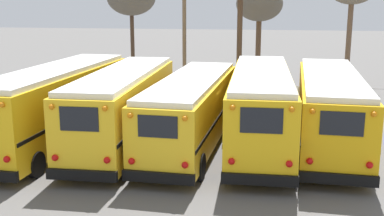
# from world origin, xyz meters

# --- Properties ---
(ground_plane) EXTENTS (160.00, 160.00, 0.00)m
(ground_plane) POSITION_xyz_m (0.00, 0.00, 0.00)
(ground_plane) COLOR #5B5956
(school_bus_0) EXTENTS (3.02, 10.83, 3.32)m
(school_bus_0) POSITION_xyz_m (-5.76, -0.84, 1.79)
(school_bus_0) COLOR yellow
(school_bus_0) RESTS_ON ground
(school_bus_1) EXTENTS (2.57, 10.45, 3.21)m
(school_bus_1) POSITION_xyz_m (-2.88, -0.60, 1.75)
(school_bus_1) COLOR yellow
(school_bus_1) RESTS_ON ground
(school_bus_2) EXTENTS (3.02, 10.72, 2.95)m
(school_bus_2) POSITION_xyz_m (-0.00, -0.30, 1.61)
(school_bus_2) COLOR yellow
(school_bus_2) RESTS_ON ground
(school_bus_3) EXTENTS (2.66, 10.71, 3.29)m
(school_bus_3) POSITION_xyz_m (2.88, -0.04, 1.79)
(school_bus_3) COLOR yellow
(school_bus_3) RESTS_ON ground
(school_bus_4) EXTENTS (3.11, 10.88, 3.13)m
(school_bus_4) POSITION_xyz_m (5.76, 0.49, 1.71)
(school_bus_4) COLOR #EAAA0F
(school_bus_4) RESTS_ON ground
(utility_pole) EXTENTS (1.80, 0.25, 7.15)m
(utility_pole) POSITION_xyz_m (-2.21, 10.96, 3.77)
(utility_pole) COLOR brown
(utility_pole) RESTS_ON ground
(bare_tree_0) EXTENTS (3.61, 3.61, 7.15)m
(bare_tree_0) POSITION_xyz_m (2.42, 18.50, 5.72)
(bare_tree_0) COLOR brown
(bare_tree_0) RESTS_ON ground
(fence_line) EXTENTS (19.58, 0.06, 1.42)m
(fence_line) POSITION_xyz_m (0.00, 6.97, 0.99)
(fence_line) COLOR #939399
(fence_line) RESTS_ON ground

